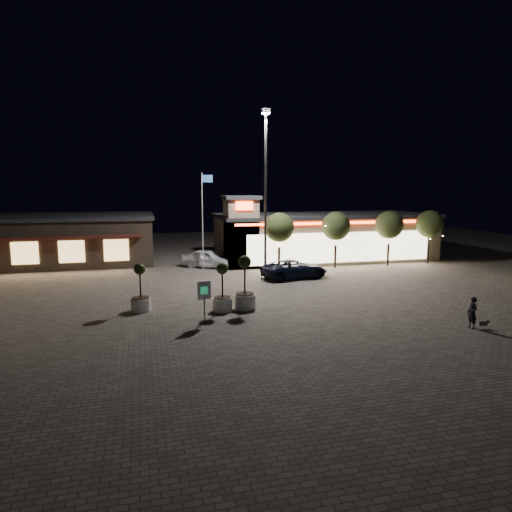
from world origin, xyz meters
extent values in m
plane|color=#675E53|center=(0.00, 0.00, 0.00)|extent=(90.00, 90.00, 0.00)
cube|color=gray|center=(10.00, 16.00, 2.00)|extent=(20.00, 8.00, 4.00)
cube|color=#262628|center=(10.00, 16.00, 4.15)|extent=(20.40, 8.40, 0.30)
cube|color=#FFEFBF|center=(10.00, 11.95, 1.60)|extent=(17.00, 0.12, 2.60)
cube|color=#FF3C14|center=(10.00, 11.92, 3.75)|extent=(19.00, 0.10, 0.18)
cube|color=gray|center=(1.30, 13.30, 2.90)|extent=(2.60, 2.60, 5.80)
cube|color=#262628|center=(1.30, 13.30, 5.95)|extent=(3.00, 3.00, 0.30)
cube|color=#FF3C14|center=(1.30, 11.95, 5.30)|extent=(1.40, 0.10, 0.70)
cube|color=#382D23|center=(-14.00, 20.00, 2.00)|extent=(16.00, 10.00, 4.00)
cube|color=#262628|center=(-14.00, 20.00, 4.15)|extent=(16.40, 10.40, 0.30)
cube|color=#591E19|center=(-14.00, 14.60, 2.80)|extent=(14.40, 0.80, 0.15)
cube|color=#FFC772|center=(-16.00, 14.95, 1.60)|extent=(2.00, 0.12, 1.80)
cube|color=#FFC772|center=(-12.50, 14.95, 1.60)|extent=(2.00, 0.12, 1.80)
cube|color=#FFC772|center=(-9.00, 14.95, 1.60)|extent=(2.00, 0.12, 1.80)
cylinder|color=gray|center=(2.00, 8.00, 6.00)|extent=(0.20, 0.20, 12.00)
cube|color=gray|center=(2.00, 8.00, 12.20)|extent=(0.60, 0.40, 0.35)
cube|color=white|center=(2.00, 8.00, 12.00)|extent=(0.45, 0.30, 0.08)
cylinder|color=white|center=(-2.00, 13.00, 4.00)|extent=(0.10, 0.10, 8.00)
cube|color=#2A589B|center=(-1.55, 13.00, 7.50)|extent=(0.90, 0.04, 0.60)
cylinder|color=#332319|center=(4.00, 11.00, 0.96)|extent=(0.20, 0.20, 1.92)
sphere|color=#2D3819|center=(4.00, 11.00, 3.58)|extent=(2.42, 2.42, 2.42)
cylinder|color=#332319|center=(9.00, 11.00, 0.96)|extent=(0.20, 0.20, 1.92)
sphere|color=#2D3819|center=(9.00, 11.00, 3.58)|extent=(2.42, 2.42, 2.42)
cylinder|color=#332319|center=(14.00, 11.00, 0.96)|extent=(0.20, 0.20, 1.92)
sphere|color=#2D3819|center=(14.00, 11.00, 3.58)|extent=(2.42, 2.42, 2.42)
cylinder|color=#332319|center=(18.00, 11.00, 0.96)|extent=(0.20, 0.20, 1.92)
sphere|color=#2D3819|center=(18.00, 11.00, 3.58)|extent=(2.42, 2.42, 2.42)
imported|color=black|center=(4.17, 7.60, 0.71)|extent=(5.39, 3.13, 1.41)
imported|color=white|center=(-1.47, 13.86, 0.77)|extent=(4.79, 4.01, 1.54)
imported|color=black|center=(8.50, -6.27, 0.78)|extent=(0.39, 0.58, 1.56)
cube|color=#59514C|center=(9.01, -6.41, 0.26)|extent=(0.44, 0.24, 0.22)
sphere|color=#59514C|center=(9.24, -6.46, 0.35)|extent=(0.20, 0.20, 0.20)
cylinder|color=silver|center=(-7.10, 0.95, 0.37)|extent=(1.10, 1.10, 0.73)
cylinder|color=black|center=(-7.10, 0.95, 0.75)|extent=(0.95, 0.95, 0.05)
cylinder|color=#332319|center=(-7.10, 0.95, 1.60)|extent=(0.09, 0.09, 1.64)
sphere|color=#2D3819|center=(-7.10, 0.95, 2.37)|extent=(0.64, 0.64, 0.64)
cylinder|color=silver|center=(-2.69, -0.10, 0.37)|extent=(1.10, 1.10, 0.73)
cylinder|color=black|center=(-2.69, -0.10, 0.75)|extent=(0.95, 0.95, 0.05)
cylinder|color=#332319|center=(-2.69, -0.10, 1.60)|extent=(0.09, 0.09, 1.65)
sphere|color=#2D3819|center=(-2.69, -0.10, 2.38)|extent=(0.64, 0.64, 0.64)
cylinder|color=silver|center=(-1.40, 0.03, 0.41)|extent=(1.24, 1.24, 0.82)
cylinder|color=black|center=(-1.40, 0.03, 0.85)|extent=(1.07, 1.07, 0.06)
cylinder|color=#332319|center=(-1.40, 0.03, 1.80)|extent=(0.10, 0.10, 1.86)
sphere|color=#2D3819|center=(-1.40, 0.03, 2.68)|extent=(0.72, 0.72, 0.72)
cylinder|color=gray|center=(-3.98, -2.10, 0.65)|extent=(0.09, 0.09, 1.30)
cube|color=white|center=(-3.98, -2.10, 1.68)|extent=(0.70, 0.23, 0.92)
cube|color=#1BA561|center=(-3.98, -2.15, 1.68)|extent=(0.37, 0.11, 0.38)
camera|label=1|loc=(-6.96, -24.47, 6.81)|focal=32.00mm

